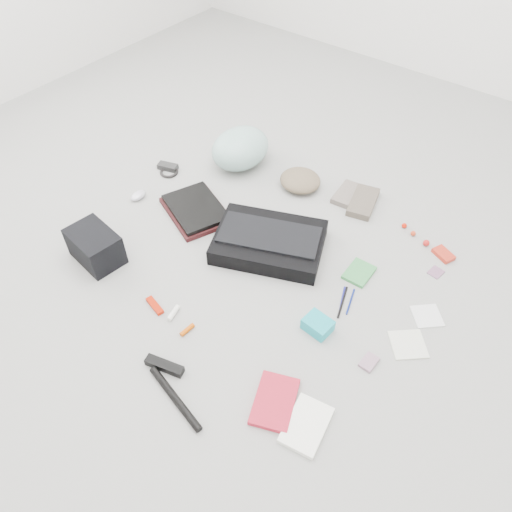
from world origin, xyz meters
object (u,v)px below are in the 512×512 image
Objects in this scene: camera_bag at (95,246)px; book_red at (275,401)px; bike_helmet at (240,148)px; accordion_wallet at (318,325)px; messenger_bag at (269,242)px; laptop at (196,208)px.

book_red is (0.98, -0.08, -0.06)m from camera_bag.
bike_helmet is 3.13× the size of accordion_wallet.
messenger_bag reaches higher than laptop.
camera_bag reaches higher than accordion_wallet.
laptop is at bearing -75.60° from bike_helmet.
laptop is 1.01m from book_red.
book_red is (0.85, -0.54, -0.02)m from laptop.
bike_helmet is 1.34m from book_red.
messenger_bag is 0.72m from book_red.
camera_bag is 2.14× the size of accordion_wallet.
messenger_bag reaches higher than accordion_wallet.
bike_helmet is at bearing 122.69° from laptop.
messenger_bag is 2.31× the size of book_red.
laptop is at bearing 125.64° from book_red.
camera_bag is 0.97m from accordion_wallet.
messenger_bag is 0.41m from laptop.
messenger_bag is at bearing 49.92° from camera_bag.
camera_bag is (-0.54, -0.49, 0.03)m from messenger_bag.
accordion_wallet is (0.80, -0.20, -0.01)m from laptop.
laptop is at bearing 81.73° from camera_bag.
bike_helmet is (-0.48, 0.40, 0.06)m from messenger_bag.
book_red is (0.93, -0.96, -0.09)m from bike_helmet.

